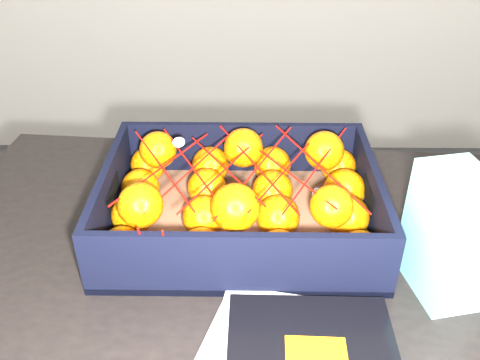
{
  "coord_description": "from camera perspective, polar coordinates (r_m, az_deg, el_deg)",
  "views": [
    {
      "loc": [
        0.1,
        -0.52,
        1.3
      ],
      "look_at": [
        0.09,
        0.14,
        0.86
      ],
      "focal_mm": 39.55,
      "sensor_mm": 36.0,
      "label": 1
    }
  ],
  "objects": [
    {
      "name": "table",
      "position": [
        0.86,
        5.74,
        -15.67
      ],
      "size": [
        1.26,
        0.89,
        0.75
      ],
      "color": "black",
      "rests_on": "ground"
    },
    {
      "name": "produce_crate",
      "position": [
        0.86,
        0.03,
        -3.26
      ],
      "size": [
        0.43,
        0.33,
        0.11
      ],
      "color": "#8D6141",
      "rests_on": "table"
    },
    {
      "name": "retail_carton",
      "position": [
        0.77,
        21.77,
        -5.56
      ],
      "size": [
        0.1,
        0.14,
        0.18
      ],
      "primitive_type": "cube",
      "rotation": [
        0.0,
        0.0,
        0.21
      ],
      "color": "white",
      "rests_on": "table"
    },
    {
      "name": "mesh_net",
      "position": [
        0.81,
        -0.57,
        0.77
      ],
      "size": [
        0.36,
        0.29,
        0.09
      ],
      "color": "red",
      "rests_on": "clementine_heap"
    },
    {
      "name": "clementine_heap",
      "position": [
        0.85,
        0.32,
        -1.72
      ],
      "size": [
        0.41,
        0.3,
        0.12
      ],
      "color": "#D86A04",
      "rests_on": "produce_crate"
    }
  ]
}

